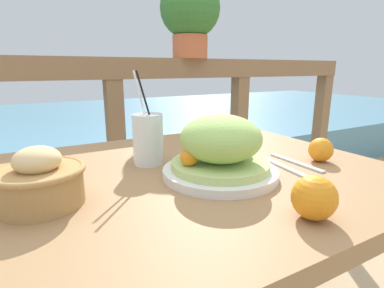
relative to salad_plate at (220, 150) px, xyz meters
name	(u,v)px	position (x,y,z in m)	size (l,w,h in m)	color
patio_table	(187,208)	(-0.05, 0.07, -0.17)	(1.03, 0.82, 0.72)	#997047
railing_fence	(116,131)	(-0.05, 0.74, -0.08)	(2.80, 0.08, 1.02)	brown
sea_backdrop	(62,135)	(-0.05, 3.24, -0.59)	(12.00, 4.00, 0.39)	#568EA8
salad_plate	(220,150)	(0.00, 0.00, 0.00)	(0.27, 0.27, 0.15)	silver
drink_glass	(148,139)	(-0.11, 0.17, 0.00)	(0.08, 0.08, 0.25)	silver
bread_basket	(40,181)	(-0.38, 0.03, -0.02)	(0.17, 0.17, 0.11)	#AD7F47
potted_plant	(190,13)	(0.32, 0.74, 0.43)	(0.28, 0.28, 0.36)	#B75B38
fork	(285,167)	(0.18, -0.03, -0.06)	(0.04, 0.18, 0.00)	silver
knife	(296,162)	(0.24, -0.02, -0.06)	(0.02, 0.18, 0.00)	silver
orange_near_basket	(314,198)	(0.02, -0.25, -0.03)	(0.08, 0.08, 0.08)	orange
orange_near_glass	(321,150)	(0.31, -0.04, -0.03)	(0.07, 0.07, 0.07)	orange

